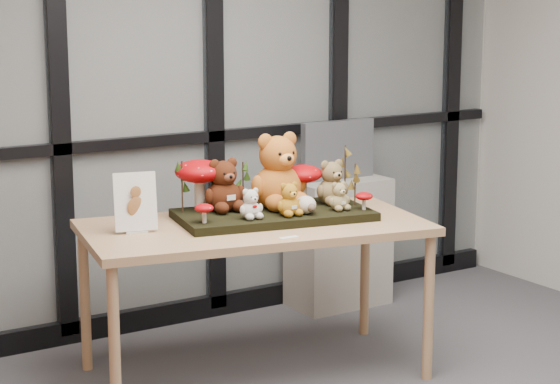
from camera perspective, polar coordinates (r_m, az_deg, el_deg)
room_shell at (r=3.36m, az=9.80°, el=8.25°), size 5.00×5.00×5.00m
glass_partition at (r=5.47m, az=-7.94°, el=6.61°), size 4.90×0.06×2.78m
display_table at (r=4.85m, az=-1.45°, el=-2.54°), size 1.75×1.11×0.76m
diorama_tray at (r=4.92m, az=-0.36°, el=-1.30°), size 1.00×0.64×0.04m
bear_pooh_yellow at (r=4.97m, az=-0.15°, el=1.45°), size 0.36×0.34×0.41m
bear_brown_medium at (r=4.90m, az=-3.20°, el=0.56°), size 0.25×0.23×0.28m
bear_tan_back at (r=5.07m, az=2.92°, el=0.71°), size 0.22×0.20×0.24m
bear_small_yellow at (r=4.80m, az=0.51°, el=-0.29°), size 0.16×0.15×0.18m
bear_white_bow at (r=4.74m, az=-1.67°, el=-0.56°), size 0.14×0.13×0.16m
bear_beige_small at (r=4.93m, az=3.33°, el=-0.14°), size 0.14×0.13×0.15m
plush_cream_hedgehog at (r=4.85m, az=1.46°, el=-0.67°), size 0.09×0.08×0.10m
mushroom_back_left at (r=4.94m, az=-4.54°, el=0.55°), size 0.24×0.24×0.27m
mushroom_back_right at (r=5.07m, az=1.29°, el=0.55°), size 0.20×0.20×0.22m
mushroom_front_left at (r=4.67m, az=-4.29°, el=-1.15°), size 0.09×0.09×0.10m
mushroom_front_right at (r=4.95m, az=4.75°, el=-0.46°), size 0.09×0.09×0.10m
sprig_green_far_left at (r=4.88m, az=-5.53°, el=0.29°), size 0.05×0.05×0.25m
sprig_green_mid_left at (r=4.98m, az=-3.64°, el=0.46°), size 0.05×0.05×0.24m
sprig_dry_far_right at (r=5.14m, az=3.68°, el=1.08°), size 0.05×0.05×0.29m
sprig_dry_mid_right at (r=5.04m, az=4.25°, el=0.42°), size 0.05×0.05×0.21m
sprig_green_centre at (r=5.03m, az=-2.09°, el=0.48°), size 0.05×0.05×0.22m
sign_holder at (r=4.67m, az=-8.13°, el=-0.74°), size 0.20×0.10×0.28m
label_card at (r=4.55m, az=0.49°, el=-2.57°), size 0.09×0.03×0.00m
cabinet at (r=6.03m, az=3.31°, el=-2.84°), size 0.57×0.33×0.76m
monitor at (r=5.94m, az=3.27°, el=2.38°), size 0.49×0.05×0.34m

